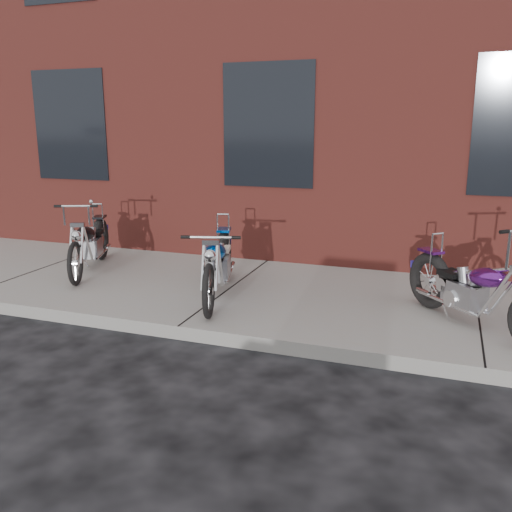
% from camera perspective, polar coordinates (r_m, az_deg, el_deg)
% --- Properties ---
extents(ground, '(120.00, 120.00, 0.00)m').
position_cam_1_polar(ground, '(5.85, -8.19, -8.72)').
color(ground, black).
rests_on(ground, ground).
extents(sidewalk, '(22.00, 3.00, 0.15)m').
position_cam_1_polar(sidewalk, '(7.11, -2.62, -3.88)').
color(sidewalk, '#959595').
rests_on(sidewalk, ground).
extents(building_brick, '(22.00, 10.00, 8.00)m').
position_cam_1_polar(building_brick, '(13.15, 8.67, 21.33)').
color(building_brick, maroon).
rests_on(building_brick, ground).
extents(chopper_purple, '(1.44, 1.58, 1.15)m').
position_cam_1_polar(chopper_purple, '(6.06, 21.83, -3.61)').
color(chopper_purple, black).
rests_on(chopper_purple, sidewalk).
extents(chopper_blue, '(0.76, 2.06, 0.92)m').
position_cam_1_polar(chopper_blue, '(6.66, -4.03, -1.02)').
color(chopper_blue, black).
rests_on(chopper_blue, sidewalk).
extents(chopper_third, '(0.86, 1.93, 1.04)m').
position_cam_1_polar(chopper_third, '(8.18, -17.08, 1.08)').
color(chopper_third, black).
rests_on(chopper_third, sidewalk).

